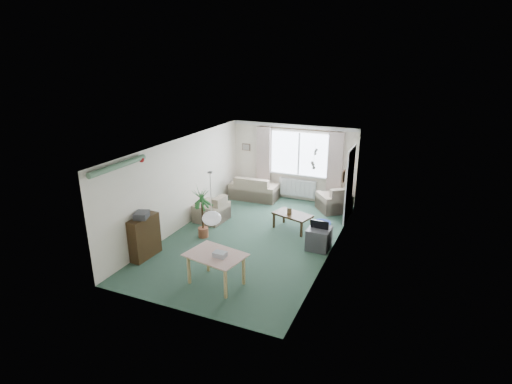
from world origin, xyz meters
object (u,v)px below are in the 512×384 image
at_px(houseplant, 202,213).
at_px(coffee_table, 292,222).
at_px(armchair_left, 211,208).
at_px(dining_table, 216,270).
at_px(bookshelf, 145,237).
at_px(tv_cube, 319,238).
at_px(sofa, 255,187).
at_px(pet_bed, 321,224).
at_px(armchair_corner, 334,198).

bearing_deg(houseplant, coffee_table, 34.14).
height_order(armchair_left, dining_table, armchair_left).
distance_m(bookshelf, dining_table, 2.08).
height_order(houseplant, tv_cube, houseplant).
relative_size(sofa, tv_cube, 2.61).
bearing_deg(armchair_left, houseplant, 22.29).
bearing_deg(pet_bed, coffee_table, -140.43).
relative_size(coffee_table, houseplant, 0.75).
bearing_deg(dining_table, bookshelf, 169.48).
bearing_deg(pet_bed, sofa, 153.26).
bearing_deg(coffee_table, dining_table, -100.42).
bearing_deg(houseplant, tv_cube, 10.33).
relative_size(bookshelf, dining_table, 0.95).
xyz_separation_m(houseplant, tv_cube, (2.87, 0.52, -0.39)).
xyz_separation_m(sofa, coffee_table, (1.87, -1.81, -0.15)).
distance_m(armchair_corner, pet_bed, 1.29).
bearing_deg(bookshelf, pet_bed, 47.89).
relative_size(houseplant, dining_table, 1.27).
bearing_deg(houseplant, bookshelf, -114.99).
xyz_separation_m(sofa, armchair_corner, (2.57, -0.02, 0.01)).
height_order(bookshelf, pet_bed, bookshelf).
relative_size(armchair_corner, armchair_left, 1.04).
bearing_deg(houseplant, armchair_corner, 49.59).
distance_m(armchair_left, bookshelf, 2.49).
xyz_separation_m(houseplant, dining_table, (1.37, -1.82, -0.33)).
distance_m(armchair_corner, coffee_table, 1.93).
bearing_deg(bookshelf, dining_table, -7.89).
height_order(houseplant, dining_table, houseplant).
distance_m(sofa, pet_bed, 2.84).
bearing_deg(armchair_left, pet_bed, 110.32).
bearing_deg(sofa, tv_cube, 134.79).
bearing_deg(sofa, pet_bed, 151.07).
relative_size(sofa, bookshelf, 1.52).
xyz_separation_m(dining_table, tv_cube, (1.50, 2.34, -0.06)).
distance_m(dining_table, pet_bed, 3.89).
xyz_separation_m(armchair_corner, houseplant, (-2.64, -3.11, 0.27)).
relative_size(houseplant, pet_bed, 2.56).
distance_m(armchair_corner, armchair_left, 3.63).
bearing_deg(coffee_table, houseplant, -145.86).
xyz_separation_m(armchair_left, tv_cube, (3.20, -0.50, -0.11)).
xyz_separation_m(sofa, dining_table, (1.29, -4.95, -0.05)).
distance_m(coffee_table, pet_bed, 0.87).
xyz_separation_m(armchair_corner, pet_bed, (-0.05, -1.25, -0.33)).
xyz_separation_m(armchair_left, bookshelf, (-0.34, -2.46, 0.12)).
xyz_separation_m(coffee_table, dining_table, (-0.58, -3.13, 0.10)).
relative_size(bookshelf, houseplant, 0.75).
bearing_deg(houseplant, pet_bed, 35.58).
distance_m(armchair_left, pet_bed, 3.06).
height_order(sofa, coffee_table, sofa).
relative_size(tv_cube, pet_bed, 1.12).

